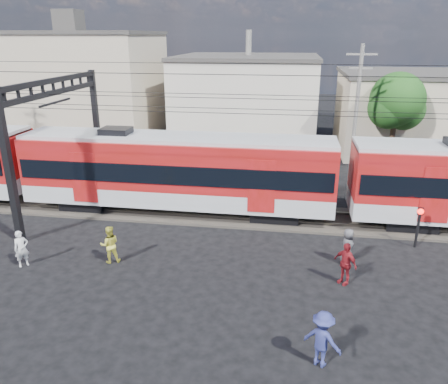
{
  "coord_description": "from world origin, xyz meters",
  "views": [
    {
      "loc": [
        2.11,
        -13.06,
        8.98
      ],
      "look_at": [
        -0.73,
        5.0,
        2.38
      ],
      "focal_mm": 35.0,
      "sensor_mm": 36.0,
      "label": 1
    }
  ],
  "objects_px": {
    "pedestrian_a": "(22,249)",
    "crossing_signal": "(419,220)",
    "commuter_train": "(181,170)",
    "pedestrian_c": "(322,339)"
  },
  "relations": [
    {
      "from": "commuter_train",
      "to": "crossing_signal",
      "type": "xyz_separation_m",
      "value": [
        11.29,
        -2.34,
        -1.08
      ]
    },
    {
      "from": "commuter_train",
      "to": "pedestrian_a",
      "type": "bearing_deg",
      "value": -127.66
    },
    {
      "from": "commuter_train",
      "to": "pedestrian_c",
      "type": "relative_size",
      "value": 28.81
    },
    {
      "from": "pedestrian_c",
      "to": "crossing_signal",
      "type": "xyz_separation_m",
      "value": [
        4.58,
        8.22,
        0.45
      ]
    },
    {
      "from": "commuter_train",
      "to": "pedestrian_c",
      "type": "bearing_deg",
      "value": -57.57
    },
    {
      "from": "pedestrian_a",
      "to": "crossing_signal",
      "type": "height_order",
      "value": "crossing_signal"
    },
    {
      "from": "pedestrian_a",
      "to": "crossing_signal",
      "type": "xyz_separation_m",
      "value": [
        16.38,
        4.26,
        0.55
      ]
    },
    {
      "from": "pedestrian_a",
      "to": "crossing_signal",
      "type": "distance_m",
      "value": 16.93
    },
    {
      "from": "pedestrian_a",
      "to": "pedestrian_c",
      "type": "relative_size",
      "value": 0.88
    },
    {
      "from": "pedestrian_a",
      "to": "pedestrian_c",
      "type": "bearing_deg",
      "value": -65.04
    }
  ]
}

